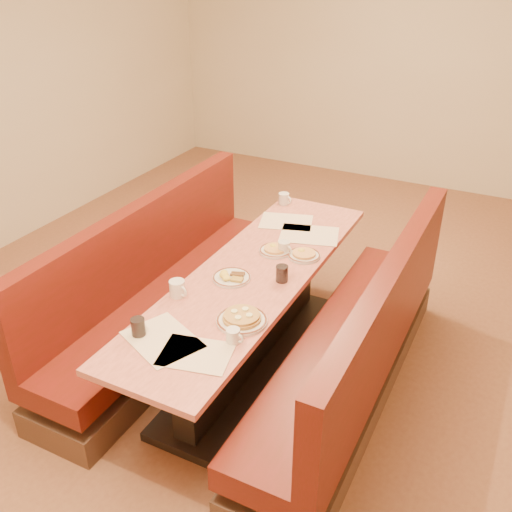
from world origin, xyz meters
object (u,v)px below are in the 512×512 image
at_px(coffee_mug_c, 284,247).
at_px(soda_tumbler_mid, 282,274).
at_px(diner_table, 253,321).
at_px(pancake_plate, 242,319).
at_px(eggs_plate, 231,277).
at_px(booth_right, 357,353).
at_px(coffee_mug_a, 234,336).
at_px(coffee_mug_d, 284,199).
at_px(soda_tumbler_near, 138,327).
at_px(coffee_mug_b, 178,288).
at_px(booth_left, 164,296).

xyz_separation_m(coffee_mug_c, soda_tumbler_mid, (0.14, -0.34, 0.01)).
bearing_deg(diner_table, soda_tumbler_mid, -1.81).
xyz_separation_m(pancake_plate, coffee_mug_c, (-0.12, 0.85, 0.02)).
bearing_deg(eggs_plate, booth_right, 9.16).
relative_size(coffee_mug_a, coffee_mug_d, 0.89).
height_order(booth_right, soda_tumbler_mid, booth_right).
bearing_deg(diner_table, eggs_plate, -123.12).
relative_size(booth_right, coffee_mug_c, 22.45).
bearing_deg(coffee_mug_d, diner_table, -60.57).
height_order(pancake_plate, soda_tumbler_near, soda_tumbler_near).
distance_m(coffee_mug_b, coffee_mug_c, 0.86).
bearing_deg(coffee_mug_d, coffee_mug_a, -58.52).
height_order(coffee_mug_b, coffee_mug_c, coffee_mug_b).
bearing_deg(coffee_mug_a, booth_left, 153.74).
height_order(diner_table, coffee_mug_c, coffee_mug_c).
relative_size(coffee_mug_c, coffee_mug_d, 0.92).
distance_m(booth_left, coffee_mug_b, 0.78).
bearing_deg(soda_tumbler_near, eggs_plate, 77.96).
bearing_deg(coffee_mug_d, soda_tumbler_mid, -50.94).
distance_m(eggs_plate, coffee_mug_a, 0.65).
distance_m(booth_left, soda_tumbler_near, 1.09).
relative_size(eggs_plate, coffee_mug_c, 2.18).
height_order(pancake_plate, coffee_mug_b, coffee_mug_b).
relative_size(booth_right, soda_tumbler_mid, 23.35).
bearing_deg(booth_left, diner_table, 0.00).
relative_size(coffee_mug_b, soda_tumbler_near, 1.25).
relative_size(booth_left, pancake_plate, 8.67).
bearing_deg(booth_left, coffee_mug_c, 22.58).
distance_m(pancake_plate, soda_tumbler_near, 0.57).
bearing_deg(soda_tumbler_mid, coffee_mug_a, -87.19).
relative_size(pancake_plate, coffee_mug_c, 2.59).
bearing_deg(eggs_plate, pancake_plate, -53.55).
bearing_deg(pancake_plate, eggs_plate, 126.45).
height_order(booth_left, coffee_mug_c, booth_left).
distance_m(booth_left, coffee_mug_d, 1.27).
distance_m(coffee_mug_a, coffee_mug_b, 0.58).
distance_m(booth_right, coffee_mug_a, 0.95).
distance_m(booth_left, soda_tumbler_mid, 1.04).
bearing_deg(coffee_mug_b, coffee_mug_a, -8.08).
distance_m(eggs_plate, soda_tumbler_near, 0.76).
bearing_deg(diner_table, booth_right, 0.00).
bearing_deg(coffee_mug_c, coffee_mug_a, -57.82).
relative_size(booth_right, coffee_mug_a, 23.18).
height_order(coffee_mug_d, soda_tumbler_mid, soda_tumbler_mid).
distance_m(coffee_mug_a, coffee_mug_d, 1.87).
height_order(booth_right, eggs_plate, booth_right).
bearing_deg(coffee_mug_a, pancake_plate, 113.96).
distance_m(coffee_mug_c, soda_tumbler_mid, 0.37).
relative_size(booth_right, eggs_plate, 10.27).
relative_size(booth_left, coffee_mug_a, 23.18).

